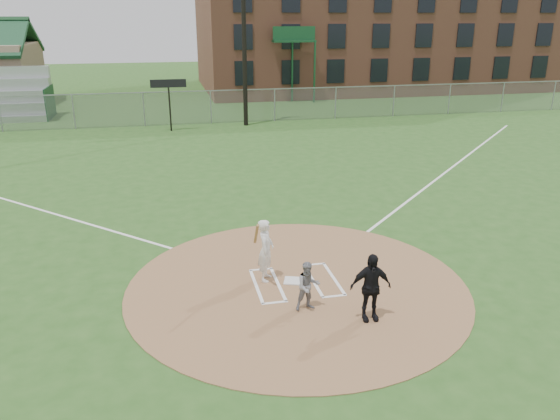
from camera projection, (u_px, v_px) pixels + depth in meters
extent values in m
plane|color=#28511B|center=(297.00, 286.00, 13.54)|extent=(140.00, 140.00, 0.00)
cylinder|color=#986D48|center=(297.00, 285.00, 13.53)|extent=(8.40, 8.40, 0.02)
cube|color=silver|center=(293.00, 281.00, 13.71)|extent=(0.55, 0.55, 0.03)
cube|color=white|center=(449.00, 170.00, 23.61)|extent=(17.04, 17.04, 0.01)
cube|color=white|center=(0.00, 198.00, 20.02)|extent=(17.04, 17.04, 0.01)
imported|color=gray|center=(308.00, 286.00, 12.24)|extent=(0.60, 0.49, 1.16)
imported|color=black|center=(370.00, 287.00, 11.78)|extent=(0.93, 0.43, 1.55)
cube|color=white|center=(256.00, 286.00, 13.47)|extent=(0.08, 1.80, 0.01)
cube|color=white|center=(278.00, 284.00, 13.58)|extent=(0.08, 1.80, 0.01)
cube|color=white|center=(261.00, 269.00, 14.35)|extent=(0.62, 0.08, 0.01)
cube|color=white|center=(275.00, 303.00, 12.69)|extent=(0.62, 0.08, 0.01)
cube|color=white|center=(334.00, 278.00, 13.87)|extent=(0.08, 1.80, 0.01)
cube|color=white|center=(313.00, 280.00, 13.76)|extent=(0.08, 1.80, 0.01)
cube|color=white|center=(314.00, 264.00, 14.64)|extent=(0.62, 0.08, 0.01)
cube|color=white|center=(334.00, 296.00, 12.98)|extent=(0.62, 0.08, 0.01)
imported|color=silver|center=(266.00, 250.00, 13.56)|extent=(0.57, 0.68, 1.61)
cylinder|color=olive|center=(256.00, 234.00, 12.92)|extent=(0.08, 0.60, 0.70)
cube|color=slate|center=(211.00, 107.00, 33.44)|extent=(56.00, 0.03, 2.00)
cube|color=gray|center=(210.00, 91.00, 33.10)|extent=(56.00, 0.06, 0.06)
cube|color=gray|center=(211.00, 107.00, 33.44)|extent=(56.08, 0.08, 2.00)
cube|color=#194728|center=(50.00, 102.00, 35.30)|extent=(0.08, 3.20, 2.00)
cube|color=#995742|center=(369.00, 1.00, 49.16)|extent=(30.00, 16.00, 15.00)
cube|color=black|center=(405.00, 0.00, 41.76)|extent=(26.60, 0.10, 12.20)
cube|color=#194728|center=(294.00, 41.00, 40.41)|extent=(3.20, 1.00, 0.15)
cube|color=#194728|center=(292.00, 72.00, 41.63)|extent=(0.12, 0.12, 4.50)
cube|color=#194728|center=(314.00, 72.00, 41.05)|extent=(0.12, 0.12, 4.50)
cube|color=#194728|center=(294.00, 33.00, 40.22)|extent=(3.20, 0.08, 1.00)
cylinder|color=black|center=(244.00, 21.00, 31.23)|extent=(0.26, 0.26, 12.00)
cylinder|color=black|center=(170.00, 108.00, 31.18)|extent=(0.10, 0.10, 2.60)
cube|color=black|center=(168.00, 83.00, 30.71)|extent=(2.00, 0.10, 0.45)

